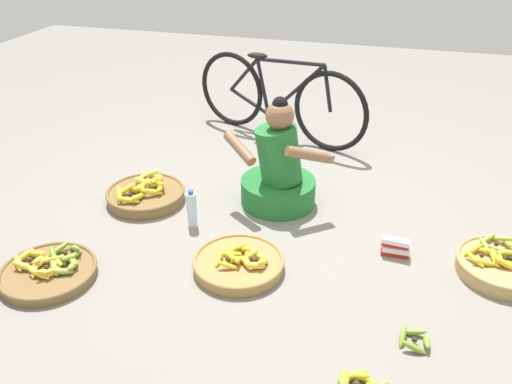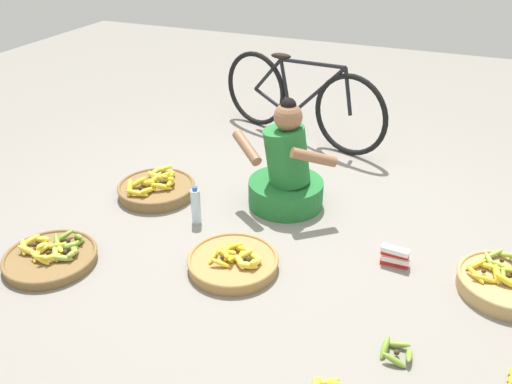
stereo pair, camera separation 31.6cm
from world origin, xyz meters
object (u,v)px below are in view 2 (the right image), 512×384
at_px(bicycle_leaning, 300,99).
at_px(packet_carton_stack, 395,256).
at_px(vendor_woman_front, 286,173).
at_px(water_bottle, 196,206).
at_px(banana_basket_mid_right, 506,283).
at_px(banana_basket_near_bicycle, 156,188).
at_px(loose_bananas_front_left, 396,352).
at_px(banana_basket_front_center, 51,257).
at_px(banana_basket_mid_left, 233,262).

bearing_deg(bicycle_leaning, packet_carton_stack, -54.63).
xyz_separation_m(vendor_woman_front, water_bottle, (-0.46, -0.45, -0.12)).
distance_m(banana_basket_mid_right, banana_basket_near_bicycle, 2.34).
height_order(banana_basket_near_bicycle, packet_carton_stack, banana_basket_near_bicycle).
xyz_separation_m(water_bottle, packet_carton_stack, (1.29, 0.03, -0.06)).
bearing_deg(water_bottle, loose_bananas_front_left, -25.85).
height_order(bicycle_leaning, loose_bananas_front_left, bicycle_leaning).
relative_size(banana_basket_front_center, banana_basket_mid_right, 1.04).
xyz_separation_m(vendor_woman_front, banana_basket_mid_left, (-0.03, -0.81, -0.20)).
height_order(banana_basket_front_center, water_bottle, water_bottle).
relative_size(vendor_woman_front, bicycle_leaning, 0.48).
bearing_deg(loose_bananas_front_left, bicycle_leaning, 118.57).
height_order(bicycle_leaning, packet_carton_stack, bicycle_leaning).
height_order(banana_basket_mid_left, banana_basket_near_bicycle, banana_basket_near_bicycle).
bearing_deg(banana_basket_front_center, water_bottle, 50.83).
bearing_deg(vendor_woman_front, packet_carton_stack, -26.84).
bearing_deg(banana_basket_front_center, banana_basket_mid_right, 16.57).
bearing_deg(loose_bananas_front_left, banana_basket_near_bicycle, 154.06).
xyz_separation_m(vendor_woman_front, packet_carton_stack, (0.83, -0.42, -0.19)).
distance_m(bicycle_leaning, banana_basket_mid_right, 2.35).
bearing_deg(bicycle_leaning, water_bottle, -96.31).
distance_m(vendor_woman_front, bicycle_leaning, 1.19).
bearing_deg(loose_bananas_front_left, water_bottle, 154.15).
bearing_deg(vendor_woman_front, banana_basket_front_center, -132.05).
xyz_separation_m(banana_basket_mid_right, loose_bananas_front_left, (-0.47, -0.71, -0.03)).
bearing_deg(banana_basket_mid_left, packet_carton_stack, 24.17).
xyz_separation_m(banana_basket_mid_left, packet_carton_stack, (0.86, 0.39, 0.02)).
bearing_deg(bicycle_leaning, vendor_woman_front, -75.99).
xyz_separation_m(banana_basket_front_center, packet_carton_stack, (1.88, 0.75, 0.02)).
bearing_deg(loose_bananas_front_left, banana_basket_mid_left, 161.63).
xyz_separation_m(banana_basket_mid_right, banana_basket_mid_left, (-1.46, -0.38, -0.01)).
distance_m(banana_basket_near_bicycle, water_bottle, 0.50).
xyz_separation_m(banana_basket_near_bicycle, loose_bananas_front_left, (1.87, -0.91, -0.03)).
bearing_deg(banana_basket_near_bicycle, water_bottle, -26.22).
relative_size(vendor_woman_front, banana_basket_front_center, 1.44).
distance_m(banana_basket_near_bicycle, loose_bananas_front_left, 2.08).
relative_size(banana_basket_mid_right, loose_bananas_front_left, 3.41).
bearing_deg(banana_basket_front_center, banana_basket_near_bicycle, 81.22).
xyz_separation_m(bicycle_leaning, banana_basket_mid_right, (1.72, -1.58, -0.30)).
distance_m(banana_basket_front_center, water_bottle, 0.93).
distance_m(bicycle_leaning, banana_basket_near_bicycle, 1.54).
bearing_deg(banana_basket_front_center, banana_basket_mid_left, 19.48).
xyz_separation_m(vendor_woman_front, banana_basket_front_center, (-1.05, -1.17, -0.21)).
height_order(banana_basket_front_center, banana_basket_mid_left, banana_basket_mid_left).
height_order(bicycle_leaning, banana_basket_mid_left, bicycle_leaning).
relative_size(vendor_woman_front, packet_carton_stack, 4.54).
bearing_deg(packet_carton_stack, banana_basket_near_bicycle, 173.70).
height_order(loose_bananas_front_left, water_bottle, water_bottle).
distance_m(bicycle_leaning, water_bottle, 1.63).
relative_size(banana_basket_front_center, banana_basket_near_bicycle, 0.98).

